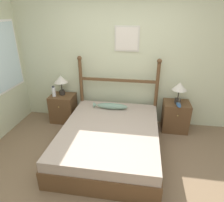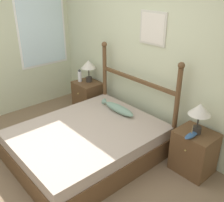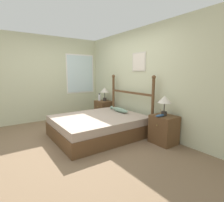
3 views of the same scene
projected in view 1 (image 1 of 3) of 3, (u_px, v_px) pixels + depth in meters
ground_plane at (104, 175)px, 2.93m from camera, size 16.00×16.00×0.00m
wall_back at (120, 62)px, 3.96m from camera, size 6.40×0.08×2.55m
bed at (110, 139)px, 3.37m from camera, size 1.59×1.99×0.46m
headboard at (118, 88)px, 4.00m from camera, size 1.62×0.09×1.41m
nightstand_left at (63, 108)px, 4.29m from camera, size 0.49×0.44×0.59m
nightstand_right at (175, 116)px, 3.95m from camera, size 0.49×0.44×0.59m
table_lamp_left at (61, 80)px, 4.09m from camera, size 0.28×0.28×0.41m
table_lamp_right at (179, 88)px, 3.69m from camera, size 0.28×0.28×0.41m
bottle at (54, 91)px, 4.08m from camera, size 0.07×0.07×0.24m
model_boat at (179, 105)px, 3.70m from camera, size 0.08×0.26×0.16m
fish_pillow at (111, 106)px, 3.86m from camera, size 0.67×0.15×0.11m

